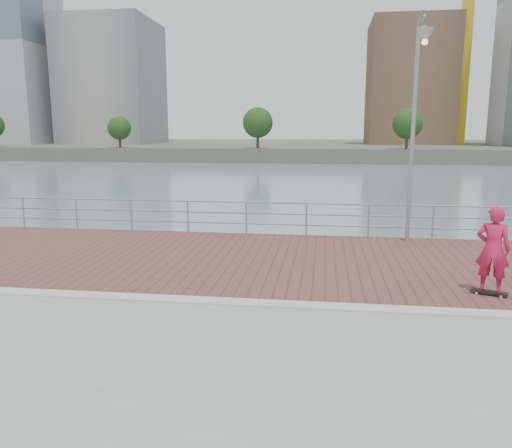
# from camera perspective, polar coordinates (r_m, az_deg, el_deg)

# --- Properties ---
(water) EXTENTS (400.00, 400.00, 0.00)m
(water) POSITION_cam_1_polar(r_m,az_deg,el_deg) (11.17, -1.47, -18.85)
(water) COLOR slate
(water) RESTS_ON ground
(brick_lane) EXTENTS (40.00, 6.80, 0.02)m
(brick_lane) POSITION_cam_1_polar(r_m,az_deg,el_deg) (13.74, 0.91, -4.07)
(brick_lane) COLOR brown
(brick_lane) RESTS_ON seawall
(curb) EXTENTS (40.00, 0.40, 0.06)m
(curb) POSITION_cam_1_polar(r_m,az_deg,el_deg) (10.32, -1.53, -8.99)
(curb) COLOR #B7B5AD
(curb) RESTS_ON seawall
(far_shore) EXTENTS (320.00, 95.00, 2.50)m
(far_shore) POSITION_cam_1_polar(r_m,az_deg,el_deg) (132.17, 7.20, 8.70)
(far_shore) COLOR #4C5142
(far_shore) RESTS_ON ground
(guardrail) EXTENTS (39.06, 0.06, 1.13)m
(guardrail) POSITION_cam_1_polar(r_m,az_deg,el_deg) (16.90, 2.31, 1.07)
(guardrail) COLOR #8C9EA8
(guardrail) RESTS_ON brick_lane
(street_lamp) EXTENTS (0.48, 1.40, 6.61)m
(street_lamp) POSITION_cam_1_polar(r_m,az_deg,el_deg) (15.88, 18.05, 14.46)
(street_lamp) COLOR gray
(street_lamp) RESTS_ON brick_lane
(skateboard) EXTENTS (0.76, 0.45, 0.09)m
(skateboard) POSITION_cam_1_polar(r_m,az_deg,el_deg) (11.90, 25.09, -7.05)
(skateboard) COLOR black
(skateboard) RESTS_ON brick_lane
(skateboarder) EXTENTS (0.79, 0.66, 1.85)m
(skateboarder) POSITION_cam_1_polar(r_m,az_deg,el_deg) (11.67, 25.46, -2.62)
(skateboarder) COLOR #BF1944
(skateboarder) RESTS_ON skateboard
(skyline) EXTENTS (233.00, 41.00, 58.15)m
(skyline) POSITION_cam_1_polar(r_m,az_deg,el_deg) (118.12, 21.39, 19.38)
(skyline) COLOR #ADA38E
(skyline) RESTS_ON far_shore
(shoreline_trees) EXTENTS (169.79, 5.21, 6.95)m
(shoreline_trees) POSITION_cam_1_polar(r_m,az_deg,el_deg) (88.25, 19.27, 10.68)
(shoreline_trees) COLOR #473323
(shoreline_trees) RESTS_ON far_shore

